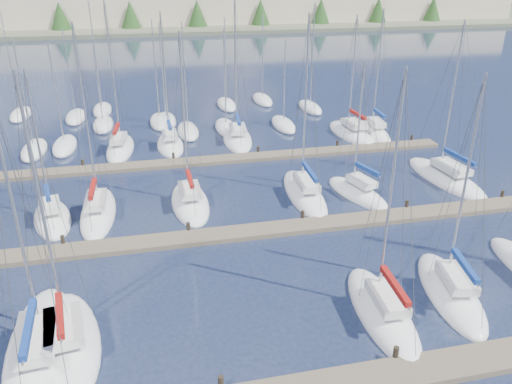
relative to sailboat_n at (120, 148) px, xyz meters
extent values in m
plane|color=#242D48|center=(8.89, 24.84, -0.20)|extent=(400.00, 400.00, 0.00)
cylinder|color=#2D261C|center=(12.89, -32.26, 0.10)|extent=(0.26, 0.26, 1.10)
cube|color=#6B5E4C|center=(8.89, -19.16, -0.05)|extent=(44.00, 1.80, 0.35)
cylinder|color=#2D261C|center=(-3.11, -18.26, 0.10)|extent=(0.26, 0.26, 1.10)
cylinder|color=#2D261C|center=(4.89, -18.26, 0.10)|extent=(0.26, 0.26, 1.10)
cylinder|color=#2D261C|center=(12.89, -18.26, 0.10)|extent=(0.26, 0.26, 1.10)
cylinder|color=#2D261C|center=(20.89, -18.26, 0.10)|extent=(0.26, 0.26, 1.10)
cylinder|color=#2D261C|center=(28.89, -18.26, 0.10)|extent=(0.26, 0.26, 1.10)
cube|color=#6B5E4C|center=(8.89, -5.16, -0.05)|extent=(44.00, 1.80, 0.35)
cylinder|color=#2D261C|center=(-3.11, -4.26, 0.10)|extent=(0.26, 0.26, 1.10)
cylinder|color=#2D261C|center=(4.89, -4.26, 0.10)|extent=(0.26, 0.26, 1.10)
cylinder|color=#2D261C|center=(12.89, -4.26, 0.10)|extent=(0.26, 0.26, 1.10)
cylinder|color=#2D261C|center=(20.89, -4.26, 0.10)|extent=(0.26, 0.26, 1.10)
cylinder|color=#2D261C|center=(28.89, -4.26, 0.10)|extent=(0.26, 0.26, 1.10)
ellipsoid|color=white|center=(0.00, 0.03, -0.15)|extent=(3.23, 8.47, 1.60)
cube|color=black|center=(0.00, 0.03, -0.15)|extent=(1.65, 4.07, 0.12)
cube|color=silver|center=(-0.03, -0.38, 1.15)|extent=(1.63, 3.01, 0.50)
cylinder|color=#9EA0A5|center=(0.06, 0.69, 7.41)|extent=(0.14, 0.14, 13.02)
cylinder|color=#9EA0A5|center=(-0.09, -1.04, 2.20)|extent=(0.41, 3.47, 0.10)
cube|color=maroon|center=(-0.09, -1.04, 2.32)|extent=(0.58, 3.21, 0.30)
ellipsoid|color=white|center=(-2.95, -28.11, -0.15)|extent=(3.78, 10.33, 1.60)
cube|color=silver|center=(-2.91, -28.61, 1.15)|extent=(1.95, 3.65, 0.50)
cylinder|color=#9EA0A5|center=(-3.00, -27.30, 6.84)|extent=(0.14, 0.14, 11.87)
cylinder|color=#9EA0A5|center=(-2.86, -29.43, 2.20)|extent=(0.37, 4.26, 0.10)
cube|color=navy|center=(-2.86, -29.43, 2.32)|extent=(0.55, 3.93, 0.30)
ellipsoid|color=white|center=(11.79, 0.57, -0.15)|extent=(3.75, 8.92, 1.60)
cube|color=maroon|center=(11.79, 0.57, -0.15)|extent=(1.91, 4.30, 0.12)
cube|color=silver|center=(11.74, 0.13, 1.15)|extent=(1.89, 3.18, 0.50)
cylinder|color=#9EA0A5|center=(11.86, 1.26, 7.27)|extent=(0.14, 0.14, 12.74)
cylinder|color=#9EA0A5|center=(11.67, -0.56, 2.20)|extent=(0.46, 3.64, 0.10)
cube|color=navy|center=(11.67, -0.56, 2.32)|extent=(0.63, 3.37, 0.30)
ellipsoid|color=white|center=(23.99, -0.31, -0.15)|extent=(3.63, 9.11, 1.60)
cube|color=silver|center=(24.02, -0.76, 1.15)|extent=(1.90, 3.22, 0.50)
cylinder|color=#9EA0A5|center=(23.96, 0.40, 6.41)|extent=(0.14, 0.14, 11.01)
cylinder|color=#9EA0A5|center=(24.06, -1.47, 2.20)|extent=(0.30, 3.76, 0.10)
cube|color=maroon|center=(24.06, -1.47, 2.32)|extent=(0.48, 3.47, 0.30)
ellipsoid|color=white|center=(4.85, 0.00, -0.15)|extent=(2.68, 7.14, 1.60)
cube|color=silver|center=(4.86, -0.36, 1.15)|extent=(1.45, 2.51, 0.50)
cylinder|color=#9EA0A5|center=(4.84, 0.57, 6.71)|extent=(0.14, 0.14, 11.60)
cylinder|color=#9EA0A5|center=(4.86, -0.93, 2.20)|extent=(0.14, 2.98, 0.10)
cube|color=navy|center=(4.86, -0.93, 2.32)|extent=(0.34, 2.75, 0.30)
ellipsoid|color=white|center=(18.48, -14.92, -0.15)|extent=(3.99, 7.34, 1.60)
cube|color=silver|center=(18.56, -15.26, 1.15)|extent=(1.84, 2.69, 0.50)
cylinder|color=#9EA0A5|center=(18.33, -14.38, 5.44)|extent=(0.14, 0.14, 9.07)
cylinder|color=#9EA0A5|center=(18.71, -15.80, 2.20)|extent=(0.85, 2.86, 0.10)
cube|color=navy|center=(18.71, -15.80, 2.32)|extent=(0.98, 2.69, 0.30)
ellipsoid|color=white|center=(14.38, -14.05, -0.15)|extent=(3.08, 9.62, 1.60)
cube|color=maroon|center=(14.38, -14.05, -0.15)|extent=(1.58, 4.62, 0.12)
cube|color=silver|center=(14.35, -14.52, 1.15)|extent=(1.59, 3.40, 0.50)
cylinder|color=#9EA0A5|center=(14.42, -13.29, 7.12)|extent=(0.14, 0.14, 12.44)
cylinder|color=#9EA0A5|center=(14.31, -15.28, 2.20)|extent=(0.31, 3.99, 0.10)
cube|color=navy|center=(14.31, -15.28, 2.32)|extent=(0.50, 3.68, 0.30)
ellipsoid|color=white|center=(5.44, -13.67, -0.15)|extent=(2.85, 7.91, 1.60)
cube|color=maroon|center=(5.44, -13.67, -0.15)|extent=(1.48, 3.80, 0.12)
cube|color=silver|center=(5.45, -14.06, 1.15)|extent=(1.55, 2.78, 0.50)
cylinder|color=#9EA0A5|center=(5.43, -13.04, 6.62)|extent=(0.14, 0.14, 11.44)
cylinder|color=#9EA0A5|center=(5.46, -14.69, 2.20)|extent=(0.14, 3.31, 0.10)
cube|color=maroon|center=(5.46, -14.69, 2.32)|extent=(0.34, 3.05, 0.30)
ellipsoid|color=white|center=(13.82, -28.96, -0.15)|extent=(3.15, 8.31, 1.60)
cube|color=maroon|center=(13.82, -28.96, -0.15)|extent=(1.62, 3.99, 0.12)
cube|color=silver|center=(13.79, -29.36, 1.15)|extent=(1.61, 2.95, 0.50)
cylinder|color=#9EA0A5|center=(13.87, -28.31, 6.65)|extent=(0.14, 0.14, 11.50)
cylinder|color=#9EA0A5|center=(13.74, -30.01, 2.20)|extent=(0.36, 3.41, 0.10)
cube|color=maroon|center=(13.74, -30.01, 2.32)|extent=(0.54, 3.16, 0.30)
ellipsoid|color=white|center=(-4.37, -14.17, -0.15)|extent=(3.75, 6.89, 1.60)
cube|color=black|center=(-4.37, -14.17, -0.15)|extent=(1.90, 3.33, 0.12)
cube|color=silver|center=(-4.30, -14.49, 1.15)|extent=(1.80, 2.51, 0.50)
cylinder|color=#9EA0A5|center=(-4.47, -13.66, 5.63)|extent=(0.14, 0.14, 9.46)
cylinder|color=#9EA0A5|center=(-4.20, -15.00, 2.20)|extent=(0.65, 2.70, 0.10)
cube|color=navy|center=(-4.20, -15.00, 2.32)|extent=(0.80, 2.53, 0.30)
ellipsoid|color=white|center=(26.57, -0.44, -0.15)|extent=(3.26, 8.36, 1.60)
cube|color=black|center=(26.57, -0.44, -0.15)|extent=(1.66, 4.02, 0.12)
cube|color=silver|center=(26.52, -0.85, 1.15)|extent=(1.61, 2.98, 0.50)
cylinder|color=#9EA0A5|center=(26.64, 0.21, 6.68)|extent=(0.14, 0.14, 11.54)
cylinder|color=#9EA0A5|center=(26.45, -1.49, 2.20)|extent=(0.48, 3.41, 0.10)
cube|color=navy|center=(26.45, -1.49, 2.32)|extent=(0.65, 3.16, 0.30)
ellipsoid|color=white|center=(18.27, -28.18, -0.15)|extent=(4.14, 8.31, 1.60)
cube|color=black|center=(18.27, -28.18, -0.15)|extent=(2.09, 4.01, 0.12)
cube|color=silver|center=(18.19, -28.57, 1.15)|extent=(1.95, 3.01, 0.50)
cylinder|color=#9EA0A5|center=(18.40, -27.55, 6.35)|extent=(0.14, 0.14, 10.90)
cylinder|color=#9EA0A5|center=(18.06, -29.19, 2.20)|extent=(0.78, 3.29, 0.10)
cube|color=navy|center=(18.06, -29.19, 2.32)|extent=(0.92, 3.07, 0.30)
ellipsoid|color=white|center=(-1.84, -27.77, -0.15)|extent=(4.27, 8.54, 1.60)
cube|color=black|center=(-1.84, -27.77, -0.15)|extent=(2.17, 4.12, 0.12)
cube|color=silver|center=(-1.77, -28.18, 1.15)|extent=(2.10, 3.08, 0.50)
cylinder|color=#9EA0A5|center=(-1.94, -27.13, 6.78)|extent=(0.14, 0.14, 11.76)
cylinder|color=#9EA0A5|center=(-1.67, -28.82, 2.20)|extent=(0.63, 3.41, 0.10)
cube|color=maroon|center=(-1.67, -28.82, 2.32)|extent=(0.78, 3.17, 0.30)
ellipsoid|color=white|center=(-1.24, -13.89, -0.15)|extent=(2.59, 8.63, 1.60)
cube|color=silver|center=(-1.25, -14.32, 1.15)|extent=(1.39, 3.03, 0.50)
cylinder|color=#9EA0A5|center=(-1.23, -13.20, 6.99)|extent=(0.14, 0.14, 12.17)
cylinder|color=#9EA0A5|center=(-1.26, -15.01, 2.20)|extent=(0.17, 3.61, 0.10)
cube|color=maroon|center=(-1.26, -15.01, 2.32)|extent=(0.36, 3.32, 0.30)
ellipsoid|color=white|center=(26.96, -13.63, -0.15)|extent=(3.75, 10.10, 1.60)
cube|color=silver|center=(27.00, -14.12, 1.15)|extent=(1.92, 3.58, 0.50)
cylinder|color=#9EA0A5|center=(26.91, -12.84, 6.76)|extent=(0.14, 0.14, 11.72)
cylinder|color=#9EA0A5|center=(27.05, -14.92, 2.20)|extent=(0.39, 4.16, 0.10)
cube|color=navy|center=(27.05, -14.92, 2.32)|extent=(0.57, 3.84, 0.30)
cylinder|color=#9EA0A5|center=(-11.86, 14.73, 6.30)|extent=(0.12, 0.12, 11.20)
ellipsoid|color=white|center=(-11.86, 14.73, 0.05)|extent=(2.20, 6.40, 1.40)
cylinder|color=#9EA0A5|center=(4.94, 8.28, 5.77)|extent=(0.12, 0.12, 10.14)
ellipsoid|color=white|center=(4.94, 8.28, 0.05)|extent=(2.20, 6.40, 1.40)
cylinder|color=#9EA0A5|center=(4.21, 8.08, 5.95)|extent=(0.12, 0.12, 10.49)
ellipsoid|color=white|center=(4.21, 8.08, 0.05)|extent=(2.20, 6.40, 1.40)
cylinder|color=#9EA0A5|center=(17.96, 15.37, 5.74)|extent=(0.12, 0.12, 10.06)
ellipsoid|color=white|center=(17.96, 15.37, 0.05)|extent=(2.20, 6.40, 1.40)
cylinder|color=#9EA0A5|center=(-5.34, 12.17, 5.40)|extent=(0.12, 0.12, 9.39)
ellipsoid|color=white|center=(-5.34, 12.17, 0.05)|extent=(2.20, 6.40, 1.40)
cylinder|color=#9EA0A5|center=(-8.08, 1.02, 5.63)|extent=(0.12, 0.12, 9.85)
ellipsoid|color=white|center=(-8.08, 1.02, 0.05)|extent=(2.20, 6.40, 1.40)
cylinder|color=#9EA0A5|center=(-5.34, 1.66, 5.35)|extent=(0.12, 0.12, 9.30)
ellipsoid|color=white|center=(-5.34, 1.66, 0.05)|extent=(2.20, 6.40, 1.40)
cylinder|color=#9EA0A5|center=(22.86, 10.24, 6.54)|extent=(0.12, 0.12, 11.68)
ellipsoid|color=white|center=(22.86, 10.24, 0.05)|extent=(2.20, 6.40, 1.40)
cylinder|color=#9EA0A5|center=(11.19, 4.15, 5.59)|extent=(0.12, 0.12, 9.76)
ellipsoid|color=white|center=(11.19, 4.15, 0.05)|extent=(2.20, 6.40, 1.40)
cylinder|color=#9EA0A5|center=(-2.45, 14.75, 6.68)|extent=(0.12, 0.12, 11.95)
ellipsoid|color=white|center=(-2.45, 14.75, 0.05)|extent=(2.20, 6.40, 1.40)
cylinder|color=#9EA0A5|center=(17.65, 3.90, 4.94)|extent=(0.12, 0.12, 8.46)
ellipsoid|color=white|center=(17.65, 3.90, 0.05)|extent=(2.20, 6.40, 1.40)
cylinder|color=#9EA0A5|center=(-2.02, 8.30, 4.76)|extent=(0.12, 0.12, 8.12)
ellipsoid|color=white|center=(-2.02, 8.30, 0.05)|extent=(2.20, 6.40, 1.40)
cylinder|color=#9EA0A5|center=(12.89, 13.92, 5.70)|extent=(0.12, 0.12, 10.00)
ellipsoid|color=white|center=(12.89, 13.92, 0.05)|extent=(2.20, 6.40, 1.40)
cylinder|color=#9EA0A5|center=(7.00, 3.80, 5.97)|extent=(0.12, 0.12, 10.54)
ellipsoid|color=white|center=(7.00, 3.80, 0.05)|extent=(2.20, 6.40, 1.40)
cube|color=#666B51|center=(8.89, 114.84, 0.30)|extent=(400.00, 60.00, 1.00)
cube|color=beige|center=(18.89, 104.84, 4.80)|extent=(200.00, 12.00, 10.00)
cone|color=#284C1E|center=(-17.11, 97.84, 3.80)|extent=(6.00, 6.00, 8.00)
cone|color=#284C1E|center=(0.89, 97.84, 3.80)|extent=(6.00, 6.00, 8.00)
cone|color=#284C1E|center=(18.89, 97.84, 3.80)|extent=(6.00, 6.00, 8.00)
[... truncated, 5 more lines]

